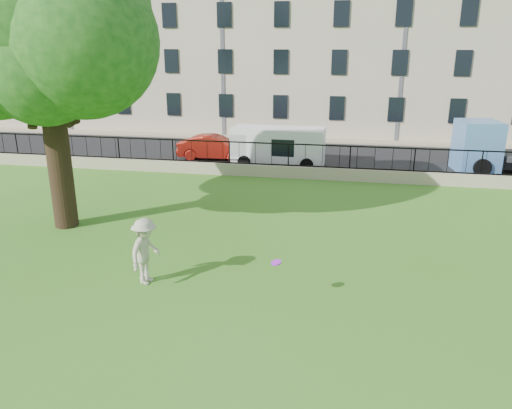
% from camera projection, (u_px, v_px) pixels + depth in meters
% --- Properties ---
extents(ground, '(120.00, 120.00, 0.00)m').
position_uv_depth(ground, '(233.00, 287.00, 13.78)').
color(ground, '#3F721B').
rests_on(ground, ground).
extents(retaining_wall, '(50.00, 0.40, 0.60)m').
position_uv_depth(retaining_wall, '(288.00, 172.00, 24.89)').
color(retaining_wall, tan).
rests_on(retaining_wall, ground).
extents(iron_railing, '(50.00, 0.05, 1.13)m').
position_uv_depth(iron_railing, '(288.00, 155.00, 24.63)').
color(iron_railing, black).
rests_on(iron_railing, retaining_wall).
extents(street, '(60.00, 9.00, 0.01)m').
position_uv_depth(street, '(298.00, 157.00, 29.37)').
color(street, black).
rests_on(street, ground).
extents(sidewalk, '(60.00, 1.40, 0.12)m').
position_uv_depth(sidewalk, '(306.00, 140.00, 34.21)').
color(sidewalk, tan).
rests_on(sidewalk, ground).
extents(building_row, '(56.40, 10.40, 13.80)m').
position_uv_depth(building_row, '(316.00, 36.00, 37.37)').
color(building_row, '#C3B09B').
rests_on(building_row, ground).
extents(tree, '(8.37, 6.57, 10.55)m').
position_uv_depth(tree, '(39.00, 22.00, 16.33)').
color(tree, black).
rests_on(tree, ground).
extents(man, '(0.89, 1.33, 1.90)m').
position_uv_depth(man, '(145.00, 251.00, 13.78)').
color(man, '#B6AE94').
rests_on(man, ground).
extents(frisbee, '(0.33, 0.34, 0.12)m').
position_uv_depth(frisbee, '(276.00, 262.00, 12.60)').
color(frisbee, purple).
extents(red_sedan, '(4.27, 1.66, 1.39)m').
position_uv_depth(red_sedan, '(215.00, 147.00, 28.66)').
color(red_sedan, '#A71F14').
rests_on(red_sedan, street).
extents(white_van, '(4.99, 2.03, 2.08)m').
position_uv_depth(white_van, '(278.00, 147.00, 27.06)').
color(white_van, white).
rests_on(white_van, street).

